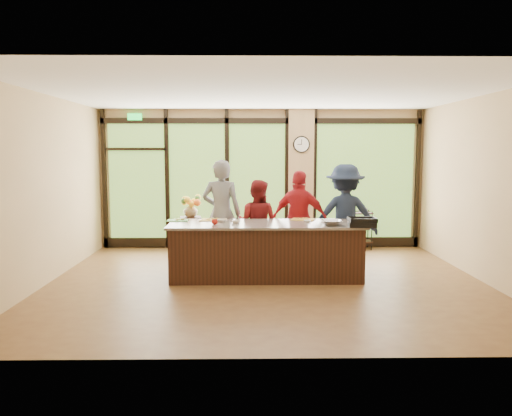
{
  "coord_description": "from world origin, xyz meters",
  "views": [
    {
      "loc": [
        -0.29,
        -7.86,
        2.09
      ],
      "look_at": [
        -0.16,
        0.4,
        1.16
      ],
      "focal_mm": 35.0,
      "sensor_mm": 36.0,
      "label": 1
    }
  ],
  "objects_px": {
    "roasting_pan": "(362,224)",
    "bar_cart": "(356,224)",
    "cook_left": "(222,213)",
    "island_base": "(266,252)",
    "cook_right": "(345,216)",
    "flower_stand": "(191,237)"
  },
  "relations": [
    {
      "from": "island_base",
      "to": "cook_left",
      "type": "bearing_deg",
      "value": 133.67
    },
    {
      "from": "cook_left",
      "to": "roasting_pan",
      "type": "distance_m",
      "value": 2.59
    },
    {
      "from": "roasting_pan",
      "to": "bar_cart",
      "type": "xyz_separation_m",
      "value": [
        0.54,
        2.87,
        -0.43
      ]
    },
    {
      "from": "island_base",
      "to": "cook_right",
      "type": "height_order",
      "value": "cook_right"
    },
    {
      "from": "island_base",
      "to": "cook_right",
      "type": "bearing_deg",
      "value": 26.55
    },
    {
      "from": "flower_stand",
      "to": "bar_cart",
      "type": "distance_m",
      "value": 3.57
    },
    {
      "from": "cook_right",
      "to": "roasting_pan",
      "type": "relative_size",
      "value": 4.45
    },
    {
      "from": "cook_left",
      "to": "flower_stand",
      "type": "relative_size",
      "value": 2.43
    },
    {
      "from": "bar_cart",
      "to": "cook_left",
      "type": "bearing_deg",
      "value": -150.79
    },
    {
      "from": "bar_cart",
      "to": "island_base",
      "type": "bearing_deg",
      "value": -130.7
    },
    {
      "from": "roasting_pan",
      "to": "cook_left",
      "type": "bearing_deg",
      "value": 156.74
    },
    {
      "from": "island_base",
      "to": "roasting_pan",
      "type": "distance_m",
      "value": 1.64
    },
    {
      "from": "roasting_pan",
      "to": "bar_cart",
      "type": "distance_m",
      "value": 2.95
    },
    {
      "from": "bar_cart",
      "to": "roasting_pan",
      "type": "bearing_deg",
      "value": -101.58
    },
    {
      "from": "island_base",
      "to": "roasting_pan",
      "type": "relative_size",
      "value": 7.36
    },
    {
      "from": "island_base",
      "to": "cook_left",
      "type": "distance_m",
      "value": 1.25
    },
    {
      "from": "island_base",
      "to": "flower_stand",
      "type": "xyz_separation_m",
      "value": [
        -1.44,
        1.67,
        -0.04
      ]
    },
    {
      "from": "cook_left",
      "to": "roasting_pan",
      "type": "xyz_separation_m",
      "value": [
        2.28,
        -1.24,
        -0.02
      ]
    },
    {
      "from": "roasting_pan",
      "to": "flower_stand",
      "type": "bearing_deg",
      "value": 149.82
    },
    {
      "from": "roasting_pan",
      "to": "flower_stand",
      "type": "xyz_separation_m",
      "value": [
        -2.94,
        2.09,
        -0.55
      ]
    },
    {
      "from": "flower_stand",
      "to": "bar_cart",
      "type": "height_order",
      "value": "bar_cart"
    },
    {
      "from": "cook_right",
      "to": "bar_cart",
      "type": "bearing_deg",
      "value": -105.69
    }
  ]
}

